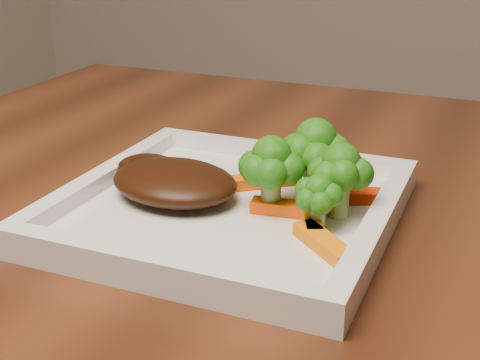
% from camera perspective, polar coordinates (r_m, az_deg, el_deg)
% --- Properties ---
extents(plate, '(0.27, 0.27, 0.01)m').
position_cam_1_polar(plate, '(0.57, -0.93, -2.75)').
color(plate, white).
rests_on(plate, dining_table).
extents(steak, '(0.13, 0.11, 0.03)m').
position_cam_1_polar(steak, '(0.58, -5.61, -0.16)').
color(steak, '#351708').
rests_on(steak, plate).
extents(broccoli_0, '(0.09, 0.09, 0.07)m').
position_cam_1_polar(broccoli_0, '(0.57, 6.40, 1.71)').
color(broccoli_0, '#227613').
rests_on(broccoli_0, plate).
extents(broccoli_1, '(0.07, 0.07, 0.06)m').
position_cam_1_polar(broccoli_1, '(0.54, 8.54, 0.04)').
color(broccoli_1, '#337713').
rests_on(broccoli_1, plate).
extents(broccoli_2, '(0.04, 0.04, 0.06)m').
position_cam_1_polar(broccoli_2, '(0.52, 6.74, -1.26)').
color(broccoli_2, '#1A7713').
rests_on(broccoli_2, plate).
extents(broccoli_3, '(0.08, 0.08, 0.06)m').
position_cam_1_polar(broccoli_3, '(0.55, 2.68, 0.38)').
color(broccoli_3, '#177313').
rests_on(broccoli_3, plate).
extents(carrot_1, '(0.06, 0.05, 0.01)m').
position_cam_1_polar(carrot_1, '(0.50, 7.15, -5.34)').
color(carrot_1, orange).
rests_on(carrot_1, plate).
extents(carrot_3, '(0.07, 0.04, 0.01)m').
position_cam_1_polar(carrot_3, '(0.58, 10.05, -1.34)').
color(carrot_3, red).
rests_on(carrot_3, plate).
extents(carrot_4, '(0.06, 0.05, 0.01)m').
position_cam_1_polar(carrot_4, '(0.61, 2.07, -0.00)').
color(carrot_4, '#FF5504').
rests_on(carrot_4, plate).
extents(carrot_5, '(0.03, 0.05, 0.01)m').
position_cam_1_polar(carrot_5, '(0.53, 6.16, -3.54)').
color(carrot_5, orange).
rests_on(carrot_5, plate).
extents(carrot_6, '(0.06, 0.02, 0.01)m').
position_cam_1_polar(carrot_6, '(0.55, 4.03, -2.40)').
color(carrot_6, '#FF4D04').
rests_on(carrot_6, plate).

